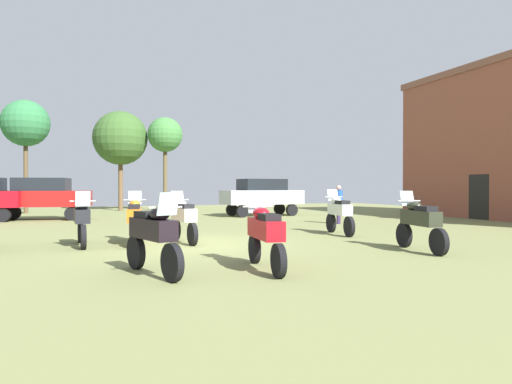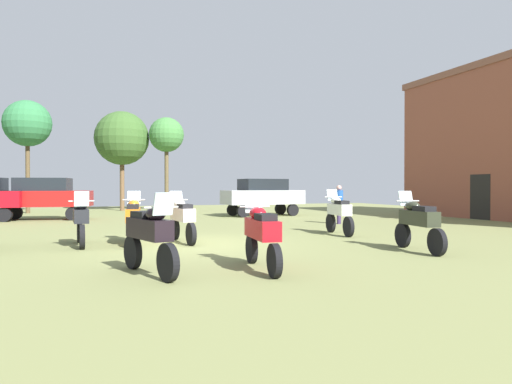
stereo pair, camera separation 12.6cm
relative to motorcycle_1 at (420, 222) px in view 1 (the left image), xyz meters
name	(u,v)px [view 1 (the left image)]	position (x,y,z in m)	size (l,w,h in m)	color
ground_plane	(192,245)	(-4.95, 3.22, -0.73)	(44.00, 52.00, 0.02)	olive
motorcycle_1	(420,222)	(0.00, 0.00, 0.00)	(0.66, 2.15, 1.47)	black
motorcycle_2	(153,234)	(-6.55, -0.81, 0.01)	(0.82, 2.12, 1.48)	black
motorcycle_4	(134,218)	(-6.42, 3.88, -0.01)	(0.63, 2.17, 1.46)	black
motorcycle_5	(183,217)	(-5.09, 3.75, -0.01)	(0.62, 2.16, 1.45)	black
motorcycle_6	(339,212)	(0.18, 4.09, 0.01)	(0.65, 2.15, 1.49)	black
motorcycle_7	(265,233)	(-4.47, -0.99, -0.02)	(0.62, 2.20, 1.44)	black
motorcycle_8	(82,219)	(-7.78, 3.91, 0.00)	(0.62, 2.14, 1.47)	black
car_2	(262,194)	(1.25, 13.95, 0.45)	(4.42, 2.12, 2.00)	black
car_3	(42,195)	(-9.66, 14.81, 0.45)	(4.53, 2.44, 2.00)	black
person_1	(339,201)	(2.41, 7.86, 0.23)	(0.48, 0.48, 1.64)	#322548
tree_1	(120,138)	(-5.57, 22.17, 4.04)	(3.54, 3.54, 6.56)	brown
tree_2	(165,136)	(-2.82, 21.07, 4.22)	(2.28, 2.28, 6.15)	brown
tree_3	(25,124)	(-11.06, 21.09, 4.60)	(2.75, 2.75, 6.74)	brown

